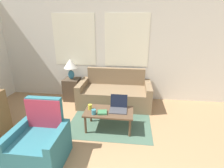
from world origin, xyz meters
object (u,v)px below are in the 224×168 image
object	(u,v)px
coffee_table	(109,113)
book_red	(102,112)
couch	(115,94)
laptop	(118,107)
armchair	(40,144)
table_lamp	(70,65)
cup_navy	(90,107)
cup_yellow	(94,112)

from	to	relation	value
coffee_table	book_red	size ratio (longest dim) A/B	4.69
couch	book_red	world-z (taller)	couch
coffee_table	laptop	distance (m)	0.22
couch	armchair	size ratio (longest dim) A/B	1.91
couch	armchair	distance (m)	2.24
coffee_table	laptop	bearing A→B (deg)	23.46
table_lamp	laptop	bearing A→B (deg)	-41.27
cup_navy	book_red	world-z (taller)	cup_navy
table_lamp	book_red	world-z (taller)	table_lamp
armchair	coffee_table	size ratio (longest dim) A/B	1.00
couch	cup_yellow	xyz separation A→B (m)	(-0.26, -1.26, 0.16)
table_lamp	laptop	distance (m)	1.85
table_lamp	cup_navy	bearing A→B (deg)	-57.25
laptop	cup_yellow	size ratio (longest dim) A/B	3.51
book_red	armchair	bearing A→B (deg)	-133.23
table_lamp	cup_yellow	xyz separation A→B (m)	(0.90, -1.40, -0.51)
book_red	coffee_table	bearing A→B (deg)	41.53
armchair	coffee_table	world-z (taller)	armchair
cup_navy	cup_yellow	xyz separation A→B (m)	(0.11, -0.18, -0.00)
cup_yellow	couch	bearing A→B (deg)	78.53
table_lamp	armchair	bearing A→B (deg)	-83.27
cup_navy	cup_yellow	size ratio (longest dim) A/B	1.07
cup_yellow	book_red	size ratio (longest dim) A/B	0.48
laptop	armchair	bearing A→B (deg)	-136.73
cup_navy	cup_yellow	distance (m)	0.21
couch	table_lamp	size ratio (longest dim) A/B	3.33
coffee_table	cup_yellow	distance (m)	0.31
cup_navy	book_red	bearing A→B (deg)	-25.79
couch	coffee_table	distance (m)	1.11
couch	cup_navy	size ratio (longest dim) A/B	17.57
book_red	table_lamp	bearing A→B (deg)	127.83
cup_navy	book_red	size ratio (longest dim) A/B	0.51
armchair	laptop	distance (m)	1.49
coffee_table	laptop	world-z (taller)	laptop
cup_navy	cup_yellow	world-z (taller)	cup_navy
cup_yellow	book_red	world-z (taller)	cup_yellow
couch	armchair	xyz separation A→B (m)	(-0.90, -2.05, 0.01)
table_lamp	cup_yellow	distance (m)	1.74
couch	laptop	bearing A→B (deg)	-80.08
coffee_table	cup_yellow	xyz separation A→B (m)	(-0.26, -0.15, 0.09)
armchair	cup_navy	bearing A→B (deg)	61.31
couch	table_lamp	xyz separation A→B (m)	(-1.16, 0.14, 0.67)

